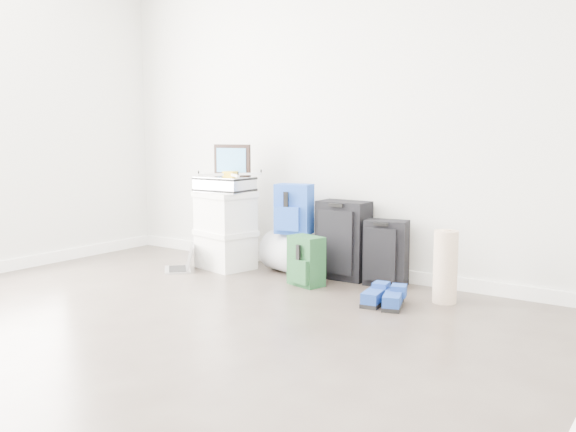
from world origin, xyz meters
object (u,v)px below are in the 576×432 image
Objects in this scene: briefcase at (225,184)px; duffel_bag at (295,254)px; carry_on at (386,253)px; boxes_stack at (225,230)px; large_suitcase at (343,240)px; laptop at (183,264)px.

briefcase reaches higher than duffel_bag.
carry_on reaches higher than duffel_bag.
large_suitcase is (1.02, 0.24, -0.02)m from boxes_stack.
boxes_stack is 0.46m from laptop.
duffel_bag is at bearing 12.27° from briefcase.
duffel_bag is (0.62, 0.16, -0.56)m from briefcase.
laptop is at bearing -119.27° from boxes_stack.
boxes_stack is at bearing -149.10° from duffel_bag.
duffel_bag is 0.79m from carry_on.
large_suitcase is at bearing 11.30° from briefcase.
large_suitcase reaches higher than carry_on.
carry_on is (1.40, 0.23, -0.48)m from briefcase.
boxes_stack reaches higher than carry_on.
briefcase is 1.50m from carry_on.
laptop is (-0.24, -0.28, -0.28)m from boxes_stack.
large_suitcase is at bearing 25.36° from boxes_stack.
laptop is (-0.24, -0.28, -0.67)m from briefcase.
laptop is (-0.86, -0.44, -0.12)m from duffel_bag.
duffel_bag is 0.89× the size of large_suitcase.
boxes_stack is at bearing -167.27° from large_suitcase.
carry_on is (0.38, -0.01, -0.06)m from large_suitcase.
boxes_stack is 1.05m from large_suitcase.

